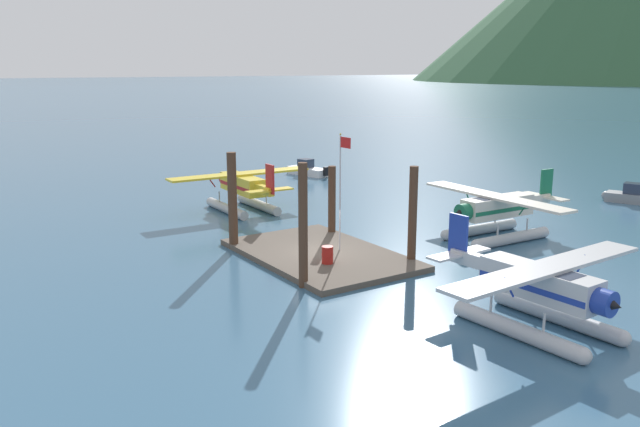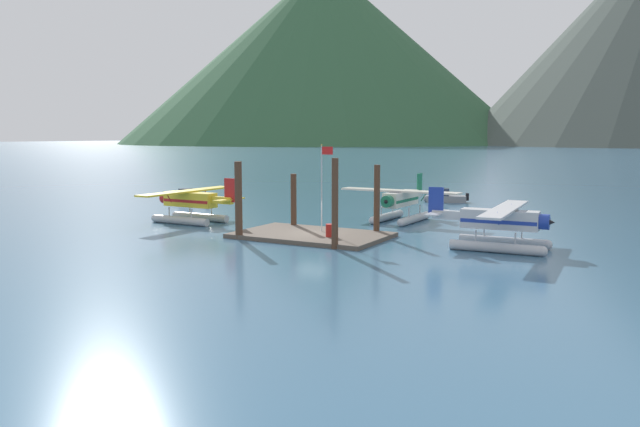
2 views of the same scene
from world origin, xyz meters
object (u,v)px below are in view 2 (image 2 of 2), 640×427
at_px(flagpole, 323,178).
at_px(boat_grey_open_north, 444,198).
at_px(seaplane_cream_bow_right, 401,203).
at_px(boat_white_open_west, 187,198).
at_px(seaplane_yellow_port_fwd, 190,204).
at_px(fuel_drum, 330,230).
at_px(seaplane_silver_stbd_fwd, 500,225).

relative_size(flagpole, boat_grey_open_north, 1.36).
relative_size(seaplane_cream_bow_right, boat_grey_open_north, 2.26).
bearing_deg(flagpole, boat_white_open_west, 151.80).
bearing_deg(boat_grey_open_north, flagpole, -91.40).
distance_m(flagpole, seaplane_yellow_port_fwd, 13.22).
bearing_deg(boat_grey_open_north, fuel_drum, -88.06).
xyz_separation_m(fuel_drum, seaplane_silver_stbd_fwd, (10.96, 2.40, 0.84)).
bearing_deg(boat_white_open_west, fuel_drum, -30.09).
bearing_deg(boat_white_open_west, seaplane_silver_stbd_fwd, -18.71).
height_order(fuel_drum, seaplane_yellow_port_fwd, seaplane_yellow_port_fwd).
relative_size(seaplane_silver_stbd_fwd, boat_grey_open_north, 2.26).
bearing_deg(seaplane_yellow_port_fwd, seaplane_silver_stbd_fwd, -0.32).
relative_size(seaplane_yellow_port_fwd, boat_white_open_west, 2.17).
bearing_deg(seaplane_yellow_port_fwd, flagpole, -2.58).
distance_m(fuel_drum, seaplane_cream_bow_right, 11.66).
distance_m(fuel_drum, seaplane_yellow_port_fwd, 14.79).
height_order(seaplane_yellow_port_fwd, seaplane_cream_bow_right, same).
height_order(seaplane_cream_bow_right, boat_white_open_west, seaplane_cream_bow_right).
distance_m(flagpole, fuel_drum, 4.29).
relative_size(fuel_drum, seaplane_yellow_port_fwd, 0.08).
xyz_separation_m(fuel_drum, seaplane_cream_bow_right, (0.56, 11.61, 0.84)).
height_order(fuel_drum, seaplane_cream_bow_right, seaplane_cream_bow_right).
bearing_deg(boat_grey_open_north, boat_white_open_west, -150.89).
distance_m(flagpole, seaplane_cream_bow_right, 10.24).
bearing_deg(flagpole, seaplane_cream_bow_right, 77.37).
xyz_separation_m(flagpole, seaplane_silver_stbd_fwd, (12.57, 0.44, -2.62)).
relative_size(flagpole, fuel_drum, 7.16).
bearing_deg(seaplane_cream_bow_right, seaplane_yellow_port_fwd, -149.01).
bearing_deg(fuel_drum, flagpole, 129.35).
xyz_separation_m(seaplane_yellow_port_fwd, seaplane_cream_bow_right, (15.11, 9.07, 0.00)).
bearing_deg(seaplane_silver_stbd_fwd, boat_white_open_west, 161.29).
distance_m(seaplane_silver_stbd_fwd, boat_white_open_west, 38.39).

